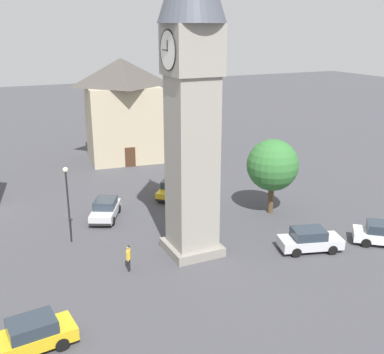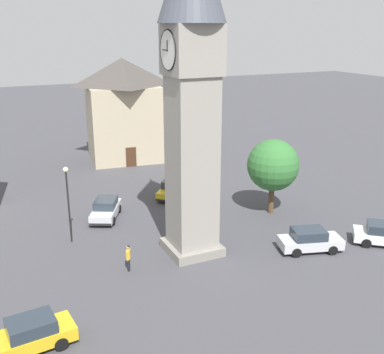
% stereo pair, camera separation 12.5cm
% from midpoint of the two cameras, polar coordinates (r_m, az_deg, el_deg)
% --- Properties ---
extents(ground_plane, '(200.00, 200.00, 0.00)m').
position_cam_midpoint_polar(ground_plane, '(31.35, 0.12, -9.02)').
color(ground_plane, '#424247').
extents(clock_tower, '(4.01, 4.01, 20.57)m').
position_cam_midpoint_polar(clock_tower, '(28.04, 0.13, 13.46)').
color(clock_tower, gray).
rests_on(clock_tower, ground).
extents(car_blue_kerb, '(4.44, 3.37, 1.53)m').
position_cam_midpoint_polar(car_blue_kerb, '(36.75, -10.38, -3.85)').
color(car_blue_kerb, silver).
rests_on(car_blue_kerb, ground).
extents(car_silver_kerb, '(2.13, 4.28, 1.53)m').
position_cam_midpoint_polar(car_silver_kerb, '(23.69, -19.08, -17.75)').
color(car_silver_kerb, gold).
rests_on(car_silver_kerb, ground).
extents(car_red_corner, '(4.23, 3.97, 1.53)m').
position_cam_midpoint_polar(car_red_corner, '(40.73, -2.27, -1.38)').
color(car_red_corner, gold).
rests_on(car_red_corner, ground).
extents(car_black_far, '(2.81, 4.44, 1.53)m').
position_cam_midpoint_polar(car_black_far, '(32.07, 14.31, -7.46)').
color(car_black_far, silver).
rests_on(car_black_far, ground).
extents(pedestrian, '(0.51, 0.36, 1.69)m').
position_cam_midpoint_polar(pedestrian, '(28.82, -7.64, -9.49)').
color(pedestrian, black).
rests_on(pedestrian, ground).
extents(tree, '(4.04, 4.04, 5.97)m').
position_cam_midpoint_polar(tree, '(36.76, 9.96, 1.41)').
color(tree, brown).
rests_on(tree, ground).
extents(building_hall_far, '(7.71, 8.63, 11.06)m').
position_cam_midpoint_polar(building_hall_far, '(51.96, -8.28, 8.22)').
color(building_hall_far, tan).
rests_on(building_hall_far, ground).
extents(lamp_post, '(0.36, 0.36, 5.39)m').
position_cam_midpoint_polar(lamp_post, '(32.33, -14.84, -1.90)').
color(lamp_post, black).
rests_on(lamp_post, ground).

